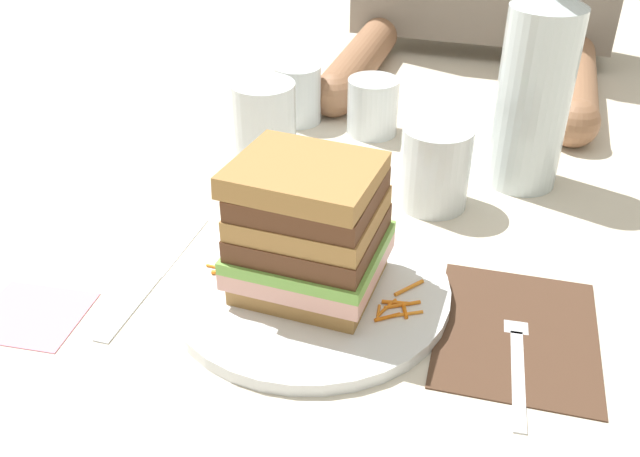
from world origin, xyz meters
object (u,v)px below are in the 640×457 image
at_px(empty_tumbler_1, 264,119).
at_px(empty_tumbler_2, 298,94).
at_px(main_plate, 310,289).
at_px(juice_glass, 434,172).
at_px(empty_tumbler_0, 373,107).
at_px(sandwich, 309,228).
at_px(knife, 154,276).
at_px(fork, 518,347).
at_px(napkin_dark, 517,332).
at_px(napkin_pink, 31,315).
at_px(water_bottle, 535,87).

height_order(empty_tumbler_1, empty_tumbler_2, empty_tumbler_1).
bearing_deg(main_plate, juice_glass, 68.00).
relative_size(empty_tumbler_0, empty_tumbler_2, 0.94).
bearing_deg(main_plate, empty_tumbler_0, 94.72).
bearing_deg(sandwich, empty_tumbler_2, 110.46).
bearing_deg(empty_tumbler_0, knife, -107.72).
bearing_deg(fork, napkin_dark, 95.20).
height_order(main_plate, empty_tumbler_0, empty_tumbler_0).
distance_m(empty_tumbler_1, napkin_pink, 0.37).
xyz_separation_m(napkin_dark, knife, (-0.33, -0.02, 0.00)).
bearing_deg(sandwich, juice_glass, 67.96).
height_order(main_plate, juice_glass, juice_glass).
relative_size(fork, empty_tumbler_2, 2.15).
height_order(main_plate, knife, main_plate).
relative_size(sandwich, empty_tumbler_0, 1.75).
relative_size(main_plate, empty_tumbler_2, 3.23).
height_order(knife, water_bottle, water_bottle).
height_order(sandwich, empty_tumbler_0, sandwich).
bearing_deg(empty_tumbler_2, empty_tumbler_1, -94.34).
bearing_deg(juice_glass, water_bottle, 42.90).
height_order(water_bottle, napkin_pink, water_bottle).
bearing_deg(napkin_dark, knife, -176.20).
height_order(sandwich, napkin_pink, sandwich).
xyz_separation_m(fork, juice_glass, (-0.11, 0.21, 0.03)).
relative_size(napkin_dark, fork, 1.00).
height_order(empty_tumbler_0, empty_tumbler_2, empty_tumbler_2).
distance_m(fork, knife, 0.33).
distance_m(water_bottle, empty_tumbler_0, 0.22).
bearing_deg(water_bottle, sandwich, -121.19).
height_order(sandwich, empty_tumbler_1, sandwich).
xyz_separation_m(sandwich, napkin_dark, (0.18, 0.00, -0.07)).
distance_m(napkin_dark, empty_tumbler_2, 0.48).
relative_size(main_plate, water_bottle, 0.98).
height_order(napkin_dark, juice_glass, juice_glass).
bearing_deg(empty_tumbler_2, empty_tumbler_0, -3.62).
xyz_separation_m(fork, empty_tumbler_1, (-0.33, 0.28, 0.04)).
bearing_deg(napkin_dark, main_plate, -179.37).
bearing_deg(knife, empty_tumbler_0, 72.28).
distance_m(sandwich, empty_tumbler_0, 0.35).
bearing_deg(empty_tumbler_2, juice_glass, -38.06).
bearing_deg(empty_tumbler_2, napkin_dark, -48.37).
bearing_deg(knife, main_plate, 7.69).
bearing_deg(empty_tumbler_2, napkin_pink, -100.89).
bearing_deg(water_bottle, empty_tumbler_0, 158.46).
height_order(napkin_dark, empty_tumbler_0, empty_tumbler_0).
distance_m(main_plate, napkin_dark, 0.18).
height_order(fork, empty_tumbler_2, empty_tumbler_2).
relative_size(sandwich, knife, 0.64).
xyz_separation_m(juice_glass, water_bottle, (0.09, 0.08, 0.08)).
distance_m(napkin_dark, napkin_pink, 0.42).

